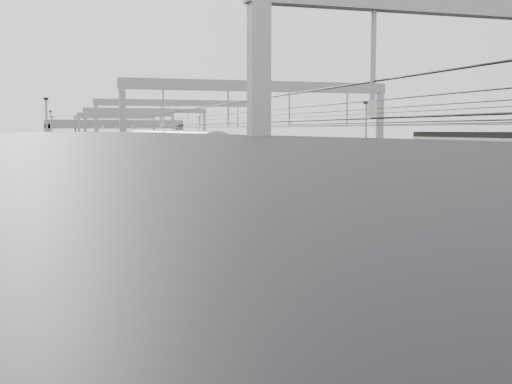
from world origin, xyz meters
TOP-DOWN VIEW (x-y plane):
  - platform_left at (-8.00, 45.00)m, footprint 4.00×120.00m
  - platform_right at (8.00, 45.00)m, footprint 4.00×120.00m
  - tracks at (0.00, 45.00)m, footprint 11.40×140.00m
  - overhead_line at (0.00, 51.62)m, footprint 13.00×140.00m
  - canopy_left at (-8.02, 2.99)m, footprint 4.40×30.00m
  - overbridge at (0.00, 100.00)m, footprint 22.00×2.20m
  - wall_left at (-11.20, 45.00)m, footprint 0.30×120.00m
  - wall_right at (11.20, 45.00)m, footprint 0.30×120.00m
  - train at (1.50, 56.29)m, footprint 2.65×48.22m
  - signal_green at (-5.20, 73.93)m, footprint 0.32×0.32m
  - signal_red_near at (3.20, 73.18)m, footprint 0.32×0.32m
  - signal_red_far at (5.40, 72.72)m, footprint 0.32×0.32m

SIDE VIEW (x-z plane):
  - tracks at x=0.00m, z-range -0.05..0.15m
  - platform_left at x=-8.00m, z-range 0.00..1.00m
  - platform_right at x=8.00m, z-range 0.00..1.00m
  - wall_left at x=-11.20m, z-range 0.00..3.20m
  - wall_right at x=11.20m, z-range 0.00..3.20m
  - train at x=1.50m, z-range -0.04..4.15m
  - signal_green at x=-5.20m, z-range 0.68..4.15m
  - signal_red_near at x=3.20m, z-range 0.68..4.15m
  - signal_red_far at x=5.40m, z-range 0.68..4.15m
  - canopy_left at x=-8.02m, z-range 2.97..7.21m
  - overbridge at x=0.00m, z-range 1.86..8.76m
  - overhead_line at x=0.00m, z-range 2.84..9.44m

